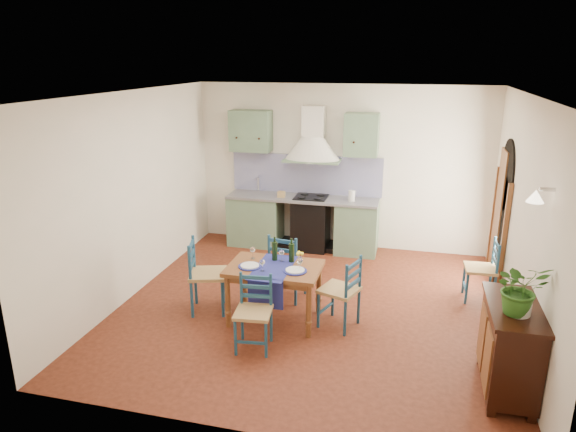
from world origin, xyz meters
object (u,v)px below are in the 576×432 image
Objects in this scene: chair_near at (254,312)px; sideboard at (509,345)px; dining_table at (275,273)px; potted_plant at (520,288)px.

chair_near is 0.82× the size of sideboard.
sideboard is at bearing -17.55° from dining_table.
dining_table is 2.85m from potted_plant.
chair_near is at bearing 173.45° from potted_plant.
potted_plant is (2.62, -0.98, 0.54)m from dining_table.
dining_table is 1.33× the size of chair_near.
potted_plant is at bearing -20.61° from dining_table.
potted_plant reaches higher than sideboard.
sideboard is (2.63, -0.83, -0.14)m from dining_table.
chair_near is 2.69m from sideboard.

